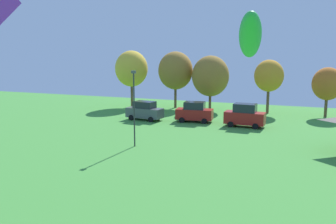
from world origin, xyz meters
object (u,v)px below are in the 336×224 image
treeline_tree_4 (328,84)px  light_post_0 (134,104)px  parked_car_leftmost (145,111)px  treeline_tree_2 (210,76)px  parked_car_second_from_left (195,112)px  kite_flying_9 (250,37)px  treeline_tree_1 (175,71)px  treeline_tree_3 (269,76)px  treeline_tree_0 (131,69)px  parked_car_third_from_left (245,116)px

treeline_tree_4 → light_post_0: bearing=-126.2°
parked_car_leftmost → treeline_tree_4: size_ratio=0.73×
parked_car_leftmost → treeline_tree_2: bearing=67.7°
parked_car_second_from_left → treeline_tree_2: treeline_tree_2 is taller
kite_flying_9 → treeline_tree_1: size_ratio=0.46×
parked_car_leftmost → treeline_tree_3: size_ratio=0.64×
treeline_tree_4 → treeline_tree_3: bearing=-179.5°
treeline_tree_0 → parked_car_third_from_left: bearing=-25.9°
treeline_tree_0 → treeline_tree_2: 11.87m
parked_car_second_from_left → treeline_tree_1: 11.81m
parked_car_third_from_left → light_post_0: 14.08m
parked_car_third_from_left → parked_car_leftmost: bearing=-175.8°
parked_car_second_from_left → treeline_tree_2: (-0.51, 8.96, 3.61)m
parked_car_third_from_left → kite_flying_9: bearing=-78.4°
light_post_0 → treeline_tree_1: treeline_tree_1 is taller
light_post_0 → treeline_tree_3: (8.83, 21.69, 1.31)m
light_post_0 → treeline_tree_4: (15.93, 21.75, 0.47)m
kite_flying_9 → treeline_tree_3: (-2.70, 35.22, -3.57)m
parked_car_third_from_left → treeline_tree_1: bearing=141.8°
kite_flying_9 → parked_car_second_from_left: size_ratio=0.85×
treeline_tree_2 → treeline_tree_0: bearing=-176.3°
parked_car_third_from_left → treeline_tree_2: treeline_tree_2 is taller
treeline_tree_2 → light_post_0: bearing=-92.8°
treeline_tree_1 → treeline_tree_3: treeline_tree_1 is taller
parked_car_second_from_left → light_post_0: bearing=-103.9°
kite_flying_9 → parked_car_second_from_left: (-9.98, 25.91, -7.37)m
parked_car_leftmost → parked_car_second_from_left: (5.90, 1.04, 0.04)m
kite_flying_9 → treeline_tree_0: kite_flying_9 is taller
parked_car_third_from_left → treeline_tree_2: (-6.41, 9.63, 3.54)m
parked_car_second_from_left → treeline_tree_0: size_ratio=0.53×
parked_car_second_from_left → parked_car_third_from_left: parked_car_third_from_left is taller
parked_car_leftmost → parked_car_third_from_left: 11.82m
treeline_tree_3 → parked_car_second_from_left: bearing=-128.0°
treeline_tree_0 → treeline_tree_4: (26.70, 1.19, -1.50)m
treeline_tree_1 → parked_car_second_from_left: bearing=-58.2°
treeline_tree_4 → treeline_tree_1: bearing=-180.0°
light_post_0 → treeline_tree_3: 23.45m
light_post_0 → parked_car_leftmost: bearing=111.0°
kite_flying_9 → parked_car_third_from_left: size_ratio=0.86×
kite_flying_9 → treeline_tree_0: size_ratio=0.45×
light_post_0 → treeline_tree_2: treeline_tree_2 is taller
treeline_tree_0 → treeline_tree_1: (6.51, 1.17, -0.22)m
treeline_tree_0 → treeline_tree_4: bearing=2.5°
treeline_tree_2 → treeline_tree_3: bearing=2.7°
treeline_tree_1 → treeline_tree_4: 20.23m
kite_flying_9 → parked_car_third_from_left: bearing=99.2°
treeline_tree_3 → treeline_tree_4: 7.15m
treeline_tree_3 → treeline_tree_1: bearing=179.8°
parked_car_leftmost → kite_flying_9: bearing=-51.4°
light_post_0 → treeline_tree_3: bearing=67.8°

